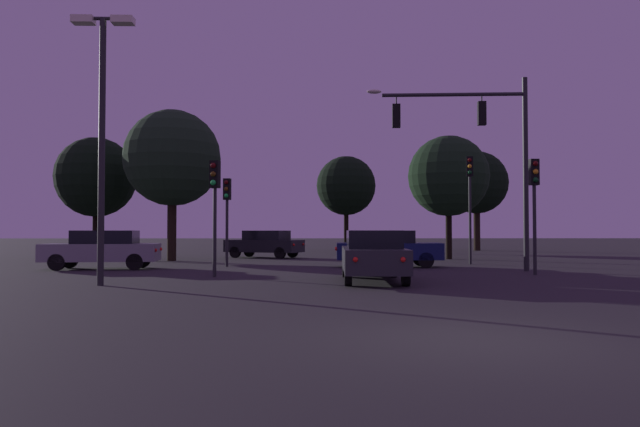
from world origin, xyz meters
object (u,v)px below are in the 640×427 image
object	(u,v)px
traffic_light_corner_right	(215,194)
car_crossing_left	(102,249)
car_nearside_lane	(373,255)
traffic_light_corner_left	(534,192)
traffic_signal_mast_arm	(481,139)
tree_right_cluster	(172,158)
traffic_light_median	(227,204)
traffic_light_far_side	(470,188)
car_crossing_right	(388,248)
tree_lot_edge	(346,186)
car_far_lane	(265,244)
tree_behind_sign	(96,177)
parking_lot_lamp_post	(102,113)
tree_left_far	(448,176)
tree_center_horizon	(477,183)

from	to	relation	value
traffic_light_corner_right	car_crossing_left	distance (m)	6.71
car_nearside_lane	car_crossing_left	bearing A→B (deg)	149.81
traffic_light_corner_left	traffic_light_corner_right	distance (m)	10.85
traffic_signal_mast_arm	tree_right_cluster	world-z (taller)	tree_right_cluster
traffic_light_median	traffic_light_far_side	xyz separation A→B (m)	(10.74, 1.53, 0.77)
traffic_light_corner_right	car_crossing_right	xyz separation A→B (m)	(6.42, 5.13, -1.92)
traffic_light_corner_left	car_nearside_lane	size ratio (longest dim) A/B	0.84
tree_right_cluster	tree_lot_edge	size ratio (longest dim) A/B	1.08
car_far_lane	tree_behind_sign	world-z (taller)	tree_behind_sign
traffic_light_corner_right	tree_behind_sign	xyz separation A→B (m)	(-8.55, 13.23, 1.74)
car_nearside_lane	car_crossing_left	distance (m)	11.57
parking_lot_lamp_post	car_nearside_lane	bearing A→B (deg)	8.36
car_crossing_right	car_far_lane	xyz separation A→B (m)	(-5.70, 8.50, -0.00)
tree_right_cluster	tree_lot_edge	world-z (taller)	tree_right_cluster
parking_lot_lamp_post	tree_left_far	distance (m)	19.83
tree_left_far	traffic_light_far_side	bearing A→B (deg)	-92.55
car_crossing_right	tree_lot_edge	size ratio (longest dim) A/B	0.63
traffic_light_corner_right	traffic_light_far_side	world-z (taller)	traffic_light_far_side
traffic_signal_mast_arm	tree_left_far	distance (m)	9.15
car_crossing_right	tree_right_cluster	world-z (taller)	tree_right_cluster
traffic_light_median	car_nearside_lane	xyz separation A→B (m)	(5.32, -7.24, -1.85)
traffic_light_corner_right	car_nearside_lane	size ratio (longest dim) A/B	0.80
traffic_light_median	tree_center_horizon	xyz separation A→B (m)	(16.39, 19.56, 2.51)
tree_left_far	tree_lot_edge	size ratio (longest dim) A/B	0.94
traffic_light_corner_left	traffic_light_far_side	world-z (taller)	traffic_light_far_side
tree_behind_sign	traffic_signal_mast_arm	bearing A→B (deg)	-30.09
car_nearside_lane	tree_center_horizon	world-z (taller)	tree_center_horizon
car_crossing_right	tree_center_horizon	world-z (taller)	tree_center_horizon
traffic_light_corner_left	traffic_light_corner_right	xyz separation A→B (m)	(-10.83, -0.58, -0.11)
traffic_signal_mast_arm	tree_lot_edge	xyz separation A→B (m)	(-3.62, 21.39, -0.14)
traffic_light_corner_right	tree_behind_sign	size ratio (longest dim) A/B	0.57
traffic_light_corner_right	car_nearside_lane	distance (m)	5.64
traffic_light_corner_right	traffic_signal_mast_arm	bearing A→B (deg)	15.51
traffic_light_corner_right	car_nearside_lane	bearing A→B (deg)	-19.69
traffic_light_median	car_nearside_lane	world-z (taller)	traffic_light_median
car_nearside_lane	traffic_light_corner_right	bearing A→B (deg)	160.31
traffic_light_corner_left	car_far_lane	distance (m)	16.63
car_crossing_right	traffic_light_far_side	bearing A→B (deg)	24.80
car_crossing_right	tree_right_cluster	xyz separation A→B (m)	(-10.11, 5.12, 4.35)
traffic_signal_mast_arm	tree_left_far	world-z (taller)	traffic_signal_mast_arm
traffic_light_corner_right	traffic_light_median	xyz separation A→B (m)	(-0.32, 5.46, -0.07)
traffic_light_corner_left	car_far_lane	bearing A→B (deg)	127.77
car_nearside_lane	tree_left_far	bearing A→B (deg)	67.40
car_crossing_right	parking_lot_lamp_post	distance (m)	12.79
parking_lot_lamp_post	tree_behind_sign	world-z (taller)	parking_lot_lamp_post
tree_behind_sign	traffic_light_corner_left	bearing A→B (deg)	-33.13
traffic_light_corner_left	car_crossing_right	world-z (taller)	traffic_light_corner_left
traffic_light_corner_left	tree_lot_edge	bearing A→B (deg)	101.55
traffic_signal_mast_arm	tree_behind_sign	distance (m)	21.05
car_nearside_lane	tree_right_cluster	size ratio (longest dim) A/B	0.62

